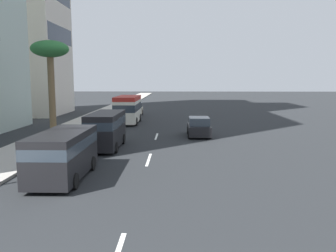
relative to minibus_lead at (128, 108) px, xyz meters
The scene contains 10 objects.
ground_plane 4.47m from the minibus_lead, 122.15° to the right, with size 198.00×198.00×0.00m, color #26282B.
sidewalk_right 5.41m from the minibus_lead, 115.34° to the left, with size 162.00×3.89×0.15m, color #B2ADA3.
lane_stripe_mid 17.41m from the minibus_lead, 168.23° to the right, with size 3.20×0.16×0.01m, color silver.
lane_stripe_far 9.42m from the minibus_lead, 157.63° to the right, with size 3.20×0.16×0.01m, color silver.
minibus_lead is the anchor object (origin of this frame).
van_second 21.01m from the minibus_lead, behind, with size 5.35×2.17×2.27m.
car_third 8.15m from the minibus_lead, ahead, with size 4.42×1.79×1.61m.
van_fourth 13.57m from the minibus_lead, behind, with size 5.35×2.06×2.46m.
car_fifth 10.96m from the minibus_lead, 139.75° to the right, with size 4.02×1.87×1.61m.
palm_tree 11.07m from the minibus_lead, 148.41° to the left, with size 3.05×3.05×7.71m.
Camera 1 is at (-3.33, -1.58, 4.73)m, focal length 37.20 mm.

